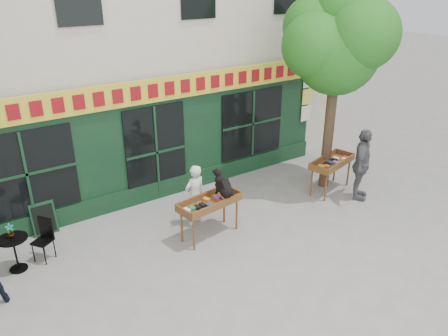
{
  "coord_description": "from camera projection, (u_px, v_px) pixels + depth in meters",
  "views": [
    {
      "loc": [
        -4.57,
        -7.49,
        5.62
      ],
      "look_at": [
        0.92,
        0.5,
        1.33
      ],
      "focal_mm": 35.0,
      "sensor_mm": 36.0,
      "label": 1
    }
  ],
  "objects": [
    {
      "name": "bistro_chair_right",
      "position": [
        44.0,
        235.0,
        9.27
      ],
      "size": [
        0.51,
        0.5,
        0.95
      ],
      "rotation": [
        0.0,
        0.0,
        -0.96
      ],
      "color": "black",
      "rests_on": "ground"
    },
    {
      "name": "ground",
      "position": [
        204.0,
        235.0,
        10.29
      ],
      "size": [
        80.0,
        80.0,
        0.0
      ],
      "primitive_type": "plane",
      "color": "slate",
      "rests_on": "ground"
    },
    {
      "name": "bistro_table",
      "position": [
        14.0,
        247.0,
        8.88
      ],
      "size": [
        0.6,
        0.6,
        0.76
      ],
      "color": "black",
      "rests_on": "ground"
    },
    {
      "name": "street_tree",
      "position": [
        337.0,
        40.0,
        11.14
      ],
      "size": [
        3.05,
        2.9,
        5.6
      ],
      "color": "#382619",
      "rests_on": "ground"
    },
    {
      "name": "chalkboard",
      "position": [
        44.0,
        219.0,
        10.2
      ],
      "size": [
        0.56,
        0.2,
        0.79
      ],
      "rotation": [
        0.0,
        0.0,
        0.01
      ],
      "color": "black",
      "rests_on": "ground"
    },
    {
      "name": "man_right",
      "position": [
        361.0,
        165.0,
        11.63
      ],
      "size": [
        1.23,
        1.05,
        1.98
      ],
      "primitive_type": "imported",
      "rotation": [
        0.0,
        0.0,
        0.59
      ],
      "color": "#525257",
      "rests_on": "ground"
    },
    {
      "name": "dog",
      "position": [
        223.0,
        183.0,
        9.92
      ],
      "size": [
        0.42,
        0.64,
        0.6
      ],
      "primitive_type": null,
      "rotation": [
        0.0,
        0.0,
        0.14
      ],
      "color": "black",
      "rests_on": "book_cart_center"
    },
    {
      "name": "woman",
      "position": [
        195.0,
        195.0,
        10.47
      ],
      "size": [
        0.61,
        0.45,
        1.55
      ],
      "primitive_type": "imported",
      "rotation": [
        0.0,
        0.0,
        3.28
      ],
      "color": "silver",
      "rests_on": "ground"
    },
    {
      "name": "potted_plant",
      "position": [
        10.0,
        231.0,
        8.72
      ],
      "size": [
        0.18,
        0.13,
        0.33
      ],
      "primitive_type": "imported",
      "rotation": [
        0.0,
        0.0,
        0.09
      ],
      "color": "gray",
      "rests_on": "bistro_table"
    },
    {
      "name": "book_cart_center",
      "position": [
        210.0,
        204.0,
        9.97
      ],
      "size": [
        1.57,
        0.82,
        0.99
      ],
      "rotation": [
        0.0,
        0.0,
        0.14
      ],
      "color": "brown",
      "rests_on": "ground"
    },
    {
      "name": "book_cart_right",
      "position": [
        332.0,
        164.0,
        12.1
      ],
      "size": [
        1.61,
        0.96,
        0.99
      ],
      "rotation": [
        0.0,
        0.0,
        0.24
      ],
      "color": "brown",
      "rests_on": "ground"
    }
  ]
}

